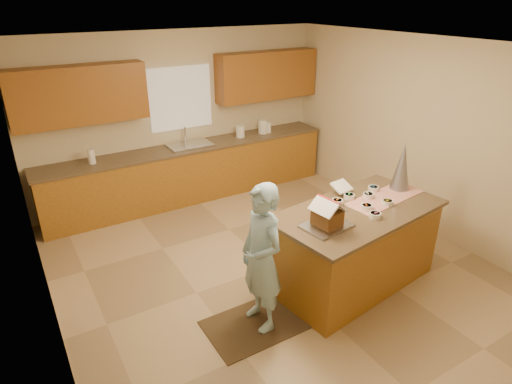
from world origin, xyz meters
TOP-DOWN VIEW (x-y plane):
  - floor at (0.00, 0.00)m, footprint 5.50×5.50m
  - ceiling at (0.00, 0.00)m, footprint 5.50×5.50m
  - wall_back at (0.00, 2.75)m, footprint 5.50×5.50m
  - wall_front at (0.00, -2.75)m, footprint 5.50×5.50m
  - wall_left at (-2.50, 0.00)m, footprint 5.50×5.50m
  - wall_right at (2.50, 0.00)m, footprint 5.50×5.50m
  - stone_accent at (-2.48, -0.80)m, footprint 0.00×2.50m
  - window_curtain at (0.00, 2.72)m, footprint 1.05×0.03m
  - back_counter_base at (0.00, 2.45)m, footprint 4.80×0.60m
  - back_counter_top at (0.00, 2.45)m, footprint 4.85×0.63m
  - upper_cabinet_left at (-1.55, 2.57)m, footprint 1.85×0.35m
  - upper_cabinet_right at (1.55, 2.57)m, footprint 1.85×0.35m
  - sink at (0.00, 2.45)m, footprint 0.70×0.45m
  - faucet at (0.00, 2.63)m, footprint 0.03×0.03m
  - island_base at (0.67, -0.76)m, footprint 2.03×1.20m
  - island_top at (0.67, -0.76)m, footprint 2.12×1.30m
  - table_runner at (1.15, -0.70)m, footprint 1.11×0.52m
  - baking_tray at (0.10, -0.89)m, footprint 0.53×0.42m
  - cookbook at (0.78, -0.34)m, footprint 0.26×0.21m
  - tinsel_tree at (1.49, -0.60)m, footprint 0.26×0.26m
  - rug at (-0.70, -0.81)m, footprint 1.07×0.70m
  - boy at (-0.65, -0.81)m, footprint 0.39×0.58m
  - canister_a at (0.94, 2.45)m, footprint 0.15×0.15m
  - canister_b at (1.40, 2.45)m, footprint 0.17×0.17m
  - canister_c at (1.50, 2.45)m, footprint 0.13×0.13m
  - paper_towel at (-1.54, 2.45)m, footprint 0.10×0.10m
  - gingerbread_house at (0.10, -0.89)m, footprint 0.33×0.33m
  - candy_bowls at (0.78, -0.65)m, footprint 0.95×0.69m

SIDE VIEW (x-z plane):
  - floor at x=0.00m, z-range 0.00..0.00m
  - rug at x=-0.70m, z-range 0.00..0.01m
  - back_counter_base at x=0.00m, z-range 0.00..0.88m
  - island_base at x=0.67m, z-range 0.00..0.94m
  - boy at x=-0.65m, z-range 0.01..1.59m
  - sink at x=0.00m, z-range 0.83..0.95m
  - back_counter_top at x=0.00m, z-range 0.88..0.92m
  - island_top at x=0.67m, z-range 0.94..0.98m
  - table_runner at x=1.15m, z-range 0.98..0.99m
  - baking_tray at x=0.10m, z-range 0.98..1.01m
  - candy_bowls at x=0.78m, z-range 0.98..1.04m
  - canister_c at x=1.50m, z-range 0.92..1.10m
  - canister_a at x=0.94m, z-range 0.92..1.12m
  - paper_towel at x=-1.54m, z-range 0.92..1.14m
  - canister_b at x=1.40m, z-range 0.92..1.16m
  - faucet at x=0.00m, z-range 0.92..1.20m
  - cookbook at x=0.78m, z-range 1.03..1.13m
  - gingerbread_house at x=0.10m, z-range 0.97..1.27m
  - stone_accent at x=-2.48m, z-range 0.00..2.50m
  - tinsel_tree at x=1.49m, z-range 0.98..1.57m
  - wall_back at x=0.00m, z-range 1.35..1.35m
  - wall_front at x=0.00m, z-range 1.35..1.35m
  - wall_left at x=-2.50m, z-range 1.35..1.35m
  - wall_right at x=2.50m, z-range 1.35..1.35m
  - window_curtain at x=0.00m, z-range 1.15..2.15m
  - upper_cabinet_left at x=-1.55m, z-range 1.50..2.30m
  - upper_cabinet_right at x=1.55m, z-range 1.50..2.30m
  - ceiling at x=0.00m, z-range 2.70..2.70m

